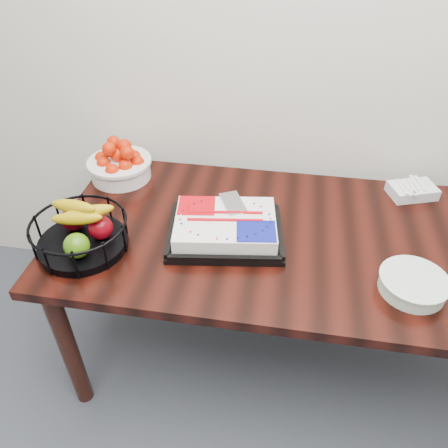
% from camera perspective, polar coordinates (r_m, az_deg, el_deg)
% --- Properties ---
extents(table, '(1.80, 0.90, 0.75)m').
position_cam_1_polar(table, '(1.75, 8.22, -3.52)').
color(table, black).
rests_on(table, ground).
extents(cake_tray, '(0.47, 0.39, 0.09)m').
position_cam_1_polar(cake_tray, '(1.64, 0.18, -0.43)').
color(cake_tray, black).
rests_on(cake_tray, table).
extents(tangerine_bowl, '(0.28, 0.28, 0.18)m').
position_cam_1_polar(tangerine_bowl, '(2.01, -13.51, 7.86)').
color(tangerine_bowl, white).
rests_on(tangerine_bowl, table).
extents(fruit_basket, '(0.35, 0.35, 0.18)m').
position_cam_1_polar(fruit_basket, '(1.65, -18.30, -0.91)').
color(fruit_basket, black).
rests_on(fruit_basket, table).
extents(plate_stack, '(0.22, 0.22, 0.05)m').
position_cam_1_polar(plate_stack, '(1.57, 23.44, -7.22)').
color(plate_stack, white).
rests_on(plate_stack, table).
extents(fork_bag, '(0.22, 0.18, 0.06)m').
position_cam_1_polar(fork_bag, '(2.03, 23.38, 4.10)').
color(fork_bag, silver).
rests_on(fork_bag, table).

